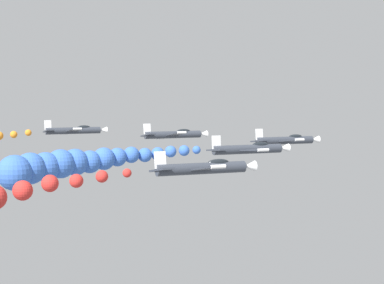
{
  "coord_description": "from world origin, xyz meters",
  "views": [
    {
      "loc": [
        85.68,
        -36.39,
        90.52
      ],
      "look_at": [
        0.0,
        0.0,
        83.71
      ],
      "focal_mm": 64.7,
      "sensor_mm": 36.0,
      "label": 1
    }
  ],
  "objects_px": {
    "airplane_lead": "(286,140)",
    "airplane_left_inner": "(174,134)",
    "airplane_left_outer": "(74,130)",
    "airplane_right_outer": "(203,168)",
    "airplane_right_inner": "(249,149)"
  },
  "relations": [
    {
      "from": "airplane_lead",
      "to": "airplane_left_inner",
      "type": "bearing_deg",
      "value": -134.38
    },
    {
      "from": "airplane_lead",
      "to": "airplane_left_outer",
      "type": "distance_m",
      "value": 35.69
    },
    {
      "from": "airplane_right_outer",
      "to": "airplane_lead",
      "type": "bearing_deg",
      "value": 136.89
    },
    {
      "from": "airplane_right_inner",
      "to": "airplane_left_outer",
      "type": "bearing_deg",
      "value": -161.97
    },
    {
      "from": "airplane_left_inner",
      "to": "airplane_left_outer",
      "type": "relative_size",
      "value": 1.0
    },
    {
      "from": "airplane_lead",
      "to": "airplane_left_inner",
      "type": "distance_m",
      "value": 17.45
    },
    {
      "from": "airplane_right_inner",
      "to": "airplane_right_outer",
      "type": "bearing_deg",
      "value": -40.83
    },
    {
      "from": "airplane_left_inner",
      "to": "airplane_right_outer",
      "type": "distance_m",
      "value": 40.51
    },
    {
      "from": "airplane_left_outer",
      "to": "airplane_right_outer",
      "type": "relative_size",
      "value": 1.0
    },
    {
      "from": "airplane_left_inner",
      "to": "airplane_right_inner",
      "type": "xyz_separation_m",
      "value": [
        24.31,
        0.11,
        -0.37
      ]
    },
    {
      "from": "airplane_left_inner",
      "to": "airplane_left_outer",
      "type": "bearing_deg",
      "value": -137.99
    },
    {
      "from": "airplane_left_inner",
      "to": "airplane_left_outer",
      "type": "distance_m",
      "value": 18.26
    },
    {
      "from": "airplane_right_inner",
      "to": "airplane_left_outer",
      "type": "distance_m",
      "value": 39.84
    },
    {
      "from": "airplane_left_outer",
      "to": "airplane_lead",
      "type": "bearing_deg",
      "value": 43.77
    },
    {
      "from": "airplane_lead",
      "to": "airplane_right_outer",
      "type": "height_order",
      "value": "airplane_lead"
    }
  ]
}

